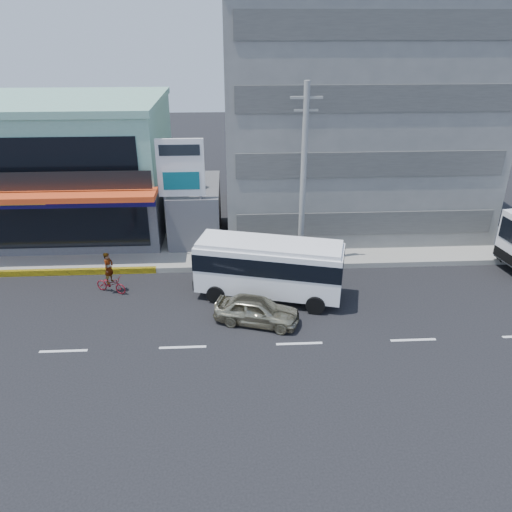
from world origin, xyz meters
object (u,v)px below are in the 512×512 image
at_px(shop_building, 70,170).
at_px(minibus, 269,265).
at_px(concrete_building, 349,116).
at_px(satellite_dish, 194,188).
at_px(billboard, 181,175).
at_px(sedan, 257,310).
at_px(motorcycle_rider, 110,279).
at_px(utility_pole_near, 303,178).

xyz_separation_m(shop_building, minibus, (12.00, -9.84, -2.21)).
xyz_separation_m(concrete_building, satellite_dish, (-10.00, -4.00, -3.42)).
height_order(concrete_building, billboard, concrete_building).
distance_m(sedan, motorcycle_rider, 7.96).
relative_size(utility_pole_near, motorcycle_rider, 4.55).
height_order(billboard, motorcycle_rider, billboard).
xyz_separation_m(satellite_dish, minibus, (4.00, -6.89, -1.79)).
bearing_deg(sedan, motorcycle_rider, 83.42).
xyz_separation_m(billboard, minibus, (4.50, -5.09, -3.14)).
xyz_separation_m(shop_building, utility_pole_near, (14.00, -6.55, 1.15)).
distance_m(shop_building, motorcycle_rider, 10.32).
relative_size(sedan, motorcycle_rider, 1.76).
xyz_separation_m(concrete_building, billboard, (-10.50, -5.80, -2.07)).
height_order(concrete_building, satellite_dish, concrete_building).
height_order(utility_pole_near, sedan, utility_pole_near).
relative_size(concrete_building, sedan, 4.13).
bearing_deg(concrete_building, billboard, -151.08).
distance_m(satellite_dish, sedan, 10.23).
height_order(concrete_building, minibus, concrete_building).
xyz_separation_m(shop_building, billboard, (7.50, -4.75, 0.93)).
relative_size(shop_building, concrete_building, 0.77).
bearing_deg(sedan, satellite_dish, 37.00).
distance_m(utility_pole_near, sedan, 7.71).
bearing_deg(utility_pole_near, minibus, -121.26).
height_order(concrete_building, sedan, concrete_building).
xyz_separation_m(concrete_building, motorcycle_rider, (-14.00, -9.99, -6.27)).
height_order(satellite_dish, motorcycle_rider, satellite_dish).
height_order(billboard, utility_pole_near, utility_pole_near).
bearing_deg(concrete_building, satellite_dish, -158.20).
relative_size(concrete_building, utility_pole_near, 1.60).
bearing_deg(billboard, sedan, -63.15).
xyz_separation_m(billboard, sedan, (3.77, -7.44, -4.27)).
bearing_deg(satellite_dish, shop_building, 159.79).
relative_size(satellite_dish, sedan, 0.39).
bearing_deg(shop_building, minibus, -39.35).
bearing_deg(sedan, utility_pole_near, -8.32).
height_order(utility_pole_near, motorcycle_rider, utility_pole_near).
bearing_deg(utility_pole_near, motorcycle_rider, -166.56).
bearing_deg(motorcycle_rider, satellite_dish, 56.26).
distance_m(satellite_dish, minibus, 8.17).
distance_m(billboard, utility_pole_near, 6.75).
bearing_deg(billboard, minibus, -48.55).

